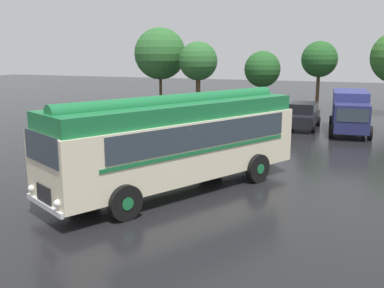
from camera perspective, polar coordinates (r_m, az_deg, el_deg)
name	(u,v)px	position (r m, az deg, el deg)	size (l,w,h in m)	color
ground_plane	(171,188)	(16.71, -2.67, -5.56)	(120.00, 120.00, 0.00)	black
vintage_bus	(177,139)	(16.02, -1.87, 0.68)	(7.00, 10.02, 3.49)	beige
car_near_left	(214,112)	(30.63, 2.85, 4.09)	(2.22, 4.32, 1.66)	#144C28
car_mid_left	(255,113)	(30.23, 7.99, 3.88)	(2.30, 4.36, 1.66)	navy
car_mid_right	(303,116)	(29.78, 13.87, 3.53)	(2.06, 4.25, 1.66)	black
box_van	(350,111)	(29.10, 19.43, 4.03)	(2.58, 5.87, 2.50)	navy
tree_far_left	(160,54)	(41.04, -4.05, 11.36)	(4.60, 4.60, 6.95)	#4C3823
tree_left_of_centre	(198,61)	(38.08, 0.71, 10.52)	(3.21, 3.21, 5.67)	#4C3823
tree_centre	(262,69)	(37.64, 8.85, 9.40)	(2.95, 2.95, 4.91)	#4C3823
tree_right_of_centre	(319,58)	(37.55, 15.88, 10.42)	(2.84, 2.84, 5.68)	#4C3823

